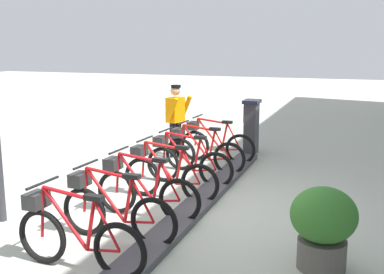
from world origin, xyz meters
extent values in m
plane|color=#B7B9A9|center=(0.00, 0.00, 0.00)|extent=(60.00, 60.00, 0.00)
cube|color=#47474C|center=(0.00, 0.00, 0.05)|extent=(0.44, 7.03, 0.10)
cube|color=#38383D|center=(0.05, -4.02, 0.60)|extent=(0.28, 0.44, 1.20)
cube|color=#194C8C|center=(0.20, -4.02, 0.95)|extent=(0.03, 0.30, 0.40)
cube|color=black|center=(0.05, -4.02, 1.24)|extent=(0.36, 0.52, 0.08)
torus|color=black|center=(0.03, -2.90, 0.33)|extent=(0.67, 0.09, 0.67)
torus|color=black|center=(1.07, -2.94, 0.33)|extent=(0.67, 0.09, 0.67)
cylinder|color=red|center=(0.73, -2.92, 0.61)|extent=(0.60, 0.07, 0.70)
cylinder|color=red|center=(0.39, -2.91, 0.58)|extent=(0.16, 0.05, 0.61)
cylinder|color=red|center=(0.67, -2.92, 0.92)|extent=(0.69, 0.07, 0.11)
cylinder|color=red|center=(0.24, -2.90, 0.31)|extent=(0.43, 0.05, 0.09)
cylinder|color=red|center=(0.18, -2.90, 0.61)|extent=(0.33, 0.04, 0.56)
cylinder|color=red|center=(1.04, -2.93, 0.64)|extent=(0.10, 0.04, 0.62)
cube|color=black|center=(0.33, -2.91, 0.91)|extent=(0.22, 0.11, 0.06)
cylinder|color=black|center=(1.01, -2.93, 1.00)|extent=(0.05, 0.54, 0.03)
cube|color=#2D2D2D|center=(1.12, -2.94, 0.78)|extent=(0.21, 0.29, 0.18)
torus|color=black|center=(0.03, -2.01, 0.33)|extent=(0.67, 0.09, 0.67)
torus|color=black|center=(1.07, -2.05, 0.33)|extent=(0.67, 0.09, 0.67)
cylinder|color=red|center=(0.73, -2.03, 0.61)|extent=(0.60, 0.07, 0.70)
cylinder|color=red|center=(0.39, -2.02, 0.58)|extent=(0.16, 0.05, 0.61)
cylinder|color=red|center=(0.67, -2.03, 0.92)|extent=(0.69, 0.07, 0.11)
cylinder|color=red|center=(0.24, -2.01, 0.31)|extent=(0.43, 0.05, 0.09)
cylinder|color=red|center=(0.18, -2.01, 0.61)|extent=(0.33, 0.04, 0.56)
cylinder|color=red|center=(1.04, -2.04, 0.64)|extent=(0.10, 0.04, 0.62)
cube|color=black|center=(0.33, -2.02, 0.91)|extent=(0.22, 0.11, 0.06)
cylinder|color=black|center=(1.01, -2.04, 1.00)|extent=(0.05, 0.54, 0.03)
cube|color=#2D2D2D|center=(1.12, -2.05, 0.78)|extent=(0.21, 0.29, 0.18)
torus|color=black|center=(0.03, -1.12, 0.33)|extent=(0.67, 0.09, 0.67)
torus|color=black|center=(1.07, -1.15, 0.33)|extent=(0.67, 0.09, 0.67)
cylinder|color=red|center=(0.73, -1.14, 0.61)|extent=(0.60, 0.07, 0.70)
cylinder|color=red|center=(0.39, -1.13, 0.58)|extent=(0.16, 0.05, 0.61)
cylinder|color=red|center=(0.67, -1.14, 0.92)|extent=(0.69, 0.07, 0.11)
cylinder|color=red|center=(0.24, -1.12, 0.31)|extent=(0.43, 0.05, 0.09)
cylinder|color=red|center=(0.18, -1.12, 0.61)|extent=(0.33, 0.04, 0.56)
cylinder|color=red|center=(1.04, -1.15, 0.64)|extent=(0.10, 0.04, 0.62)
cube|color=black|center=(0.33, -1.13, 0.91)|extent=(0.22, 0.11, 0.06)
cylinder|color=black|center=(1.01, -1.15, 1.00)|extent=(0.05, 0.54, 0.03)
cube|color=#2D2D2D|center=(1.12, -1.16, 0.78)|extent=(0.21, 0.29, 0.18)
torus|color=black|center=(0.03, -0.23, 0.33)|extent=(0.67, 0.09, 0.67)
torus|color=black|center=(1.07, -0.26, 0.33)|extent=(0.67, 0.09, 0.67)
cylinder|color=red|center=(0.73, -0.25, 0.61)|extent=(0.60, 0.07, 0.70)
cylinder|color=red|center=(0.39, -0.24, 0.58)|extent=(0.16, 0.05, 0.61)
cylinder|color=red|center=(0.67, -0.25, 0.92)|extent=(0.69, 0.07, 0.11)
cylinder|color=red|center=(0.24, -0.23, 0.31)|extent=(0.43, 0.05, 0.09)
cylinder|color=red|center=(0.18, -0.23, 0.61)|extent=(0.33, 0.04, 0.56)
cylinder|color=red|center=(1.04, -0.26, 0.64)|extent=(0.10, 0.04, 0.62)
cube|color=black|center=(0.33, -0.24, 0.91)|extent=(0.22, 0.11, 0.06)
cylinder|color=black|center=(1.01, -0.26, 1.00)|extent=(0.05, 0.54, 0.03)
cube|color=#2D2D2D|center=(1.12, -0.27, 0.78)|extent=(0.21, 0.29, 0.18)
torus|color=black|center=(0.03, 0.66, 0.33)|extent=(0.67, 0.09, 0.67)
torus|color=black|center=(1.07, 0.63, 0.33)|extent=(0.67, 0.09, 0.67)
cylinder|color=red|center=(0.73, 0.64, 0.61)|extent=(0.60, 0.07, 0.70)
cylinder|color=red|center=(0.39, 0.65, 0.58)|extent=(0.16, 0.05, 0.61)
cylinder|color=red|center=(0.67, 0.64, 0.92)|extent=(0.69, 0.07, 0.11)
cylinder|color=red|center=(0.24, 0.66, 0.31)|extent=(0.43, 0.05, 0.09)
cylinder|color=red|center=(0.18, 0.66, 0.61)|extent=(0.33, 0.04, 0.56)
cylinder|color=red|center=(1.04, 0.63, 0.64)|extent=(0.10, 0.04, 0.62)
cube|color=black|center=(0.33, 0.65, 0.91)|extent=(0.22, 0.11, 0.06)
cylinder|color=black|center=(1.01, 0.63, 1.00)|extent=(0.05, 0.54, 0.03)
cube|color=#2D2D2D|center=(1.12, 0.62, 0.78)|extent=(0.21, 0.29, 0.18)
torus|color=black|center=(0.03, 1.55, 0.33)|extent=(0.67, 0.09, 0.67)
torus|color=black|center=(1.07, 1.52, 0.33)|extent=(0.67, 0.09, 0.67)
cylinder|color=red|center=(0.73, 1.53, 0.61)|extent=(0.60, 0.07, 0.70)
cylinder|color=red|center=(0.39, 1.54, 0.58)|extent=(0.16, 0.05, 0.61)
cylinder|color=red|center=(0.67, 1.53, 0.92)|extent=(0.69, 0.07, 0.11)
cylinder|color=red|center=(0.24, 1.55, 0.31)|extent=(0.43, 0.05, 0.09)
cylinder|color=red|center=(0.18, 1.55, 0.61)|extent=(0.33, 0.04, 0.56)
cylinder|color=red|center=(1.04, 1.52, 0.64)|extent=(0.10, 0.04, 0.62)
cube|color=black|center=(0.33, 1.54, 0.91)|extent=(0.22, 0.11, 0.06)
cylinder|color=black|center=(1.01, 1.52, 1.00)|extent=(0.05, 0.54, 0.03)
cube|color=#2D2D2D|center=(1.12, 1.51, 0.78)|extent=(0.21, 0.29, 0.18)
torus|color=black|center=(0.03, 2.45, 0.33)|extent=(0.67, 0.09, 0.67)
torus|color=black|center=(1.07, 2.41, 0.33)|extent=(0.67, 0.09, 0.67)
cylinder|color=red|center=(0.73, 2.42, 0.61)|extent=(0.60, 0.07, 0.70)
cylinder|color=red|center=(0.39, 2.43, 0.58)|extent=(0.16, 0.05, 0.61)
cylinder|color=red|center=(0.67, 2.42, 0.92)|extent=(0.69, 0.07, 0.11)
cylinder|color=red|center=(0.24, 2.44, 0.31)|extent=(0.43, 0.05, 0.09)
cylinder|color=red|center=(0.18, 2.44, 0.61)|extent=(0.33, 0.04, 0.56)
cylinder|color=red|center=(1.04, 2.41, 0.64)|extent=(0.10, 0.04, 0.62)
cube|color=black|center=(0.33, 2.43, 0.91)|extent=(0.22, 0.11, 0.06)
cylinder|color=black|center=(1.01, 2.41, 1.00)|extent=(0.05, 0.54, 0.03)
cube|color=#2D2D2D|center=(1.12, 2.40, 0.78)|extent=(0.21, 0.29, 0.18)
cube|color=white|center=(1.51, -3.14, 0.05)|extent=(0.28, 0.17, 0.10)
cube|color=white|center=(1.68, -2.96, 0.05)|extent=(0.28, 0.17, 0.10)
cylinder|color=black|center=(1.57, -3.15, 0.43)|extent=(0.15, 0.15, 0.82)
cylinder|color=black|center=(1.62, -2.96, 0.43)|extent=(0.15, 0.15, 0.82)
cube|color=orange|center=(1.59, -3.05, 1.10)|extent=(0.36, 0.45, 0.56)
cylinder|color=orange|center=(1.43, -3.28, 1.13)|extent=(0.35, 0.18, 0.57)
cylinder|color=orange|center=(1.56, -2.78, 1.13)|extent=(0.35, 0.18, 0.57)
sphere|color=tan|center=(1.59, -3.05, 1.53)|extent=(0.22, 0.22, 0.22)
cylinder|color=black|center=(1.57, -3.05, 1.63)|extent=(0.22, 0.22, 0.06)
cylinder|color=#59544C|center=(-2.03, 1.40, 0.17)|extent=(0.56, 0.56, 0.35)
ellipsoid|color=#357729|center=(-2.03, 1.40, 0.65)|extent=(0.76, 0.76, 0.64)
camera|label=1|loc=(-2.33, 6.61, 2.55)|focal=43.46mm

